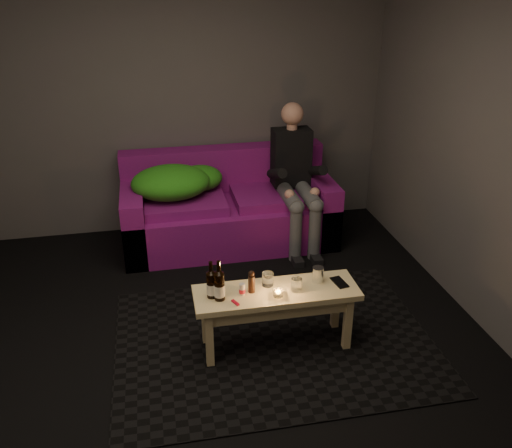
{
  "coord_description": "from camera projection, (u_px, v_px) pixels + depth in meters",
  "views": [
    {
      "loc": [
        -0.36,
        -2.99,
        2.47
      ],
      "look_at": [
        0.48,
        1.07,
        0.5
      ],
      "focal_mm": 38.0,
      "sensor_mm": 36.0,
      "label": 1
    }
  ],
  "objects": [
    {
      "name": "pepper_mill",
      "position": [
        251.0,
        284.0,
        3.66
      ],
      "size": [
        0.06,
        0.06,
        0.12
      ],
      "primitive_type": "cylinder",
      "rotation": [
        0.0,
        0.0,
        -0.28
      ],
      "color": "black",
      "rests_on": "coffee_table"
    },
    {
      "name": "beer_bottle_a",
      "position": [
        211.0,
        284.0,
        3.59
      ],
      "size": [
        0.07,
        0.07,
        0.27
      ],
      "color": "black",
      "rests_on": "coffee_table"
    },
    {
      "name": "salt_shaker",
      "position": [
        242.0,
        289.0,
        3.64
      ],
      "size": [
        0.05,
        0.05,
        0.08
      ],
      "primitive_type": "cylinder",
      "rotation": [
        0.0,
        0.0,
        -0.15
      ],
      "color": "silver",
      "rests_on": "coffee_table"
    },
    {
      "name": "tumbler_front",
      "position": [
        296.0,
        285.0,
        3.69
      ],
      "size": [
        0.09,
        0.09,
        0.09
      ],
      "primitive_type": "cylinder",
      "rotation": [
        0.0,
        0.0,
        -0.15
      ],
      "color": "white",
      "rests_on": "coffee_table"
    },
    {
      "name": "sofa",
      "position": [
        228.0,
        210.0,
        5.31
      ],
      "size": [
        2.01,
        0.9,
        0.86
      ],
      "color": "#7A1181",
      "rests_on": "floor"
    },
    {
      "name": "tealight",
      "position": [
        278.0,
        293.0,
        3.63
      ],
      "size": [
        0.07,
        0.07,
        0.05
      ],
      "color": "white",
      "rests_on": "coffee_table"
    },
    {
      "name": "beer_bottle_b",
      "position": [
        219.0,
        285.0,
        3.56
      ],
      "size": [
        0.07,
        0.07,
        0.29
      ],
      "color": "black",
      "rests_on": "coffee_table"
    },
    {
      "name": "steel_cup",
      "position": [
        318.0,
        274.0,
        3.79
      ],
      "size": [
        0.1,
        0.1,
        0.11
      ],
      "primitive_type": "cylinder",
      "rotation": [
        0.0,
        0.0,
        0.32
      ],
      "color": "silver",
      "rests_on": "coffee_table"
    },
    {
      "name": "green_blanket",
      "position": [
        175.0,
        182.0,
        5.06
      ],
      "size": [
        0.88,
        0.6,
        0.3
      ],
      "color": "#2D8618",
      "rests_on": "sofa"
    },
    {
      "name": "coffee_table",
      "position": [
        276.0,
        300.0,
        3.75
      ],
      "size": [
        1.14,
        0.38,
        0.46
      ],
      "rotation": [
        0.0,
        0.0,
        -0.01
      ],
      "color": "#E7CC87",
      "rests_on": "rug"
    },
    {
      "name": "rug",
      "position": [
        274.0,
        340.0,
        3.95
      ],
      "size": [
        2.29,
        1.68,
        0.01
      ],
      "primitive_type": "cube",
      "rotation": [
        0.0,
        0.0,
        -0.01
      ],
      "color": "black",
      "rests_on": "floor"
    },
    {
      "name": "smartphone",
      "position": [
        339.0,
        282.0,
        3.79
      ],
      "size": [
        0.1,
        0.16,
        0.01
      ],
      "primitive_type": "cube",
      "rotation": [
        0.0,
        0.0,
        0.15
      ],
      "color": "black",
      "rests_on": "coffee_table"
    },
    {
      "name": "floor",
      "position": [
        219.0,
        359.0,
        3.77
      ],
      "size": [
        4.5,
        4.5,
        0.0
      ],
      "primitive_type": "plane",
      "color": "black",
      "rests_on": "ground"
    },
    {
      "name": "room",
      "position": [
        202.0,
        109.0,
        3.48
      ],
      "size": [
        4.5,
        4.5,
        4.5
      ],
      "color": "silver",
      "rests_on": "ground"
    },
    {
      "name": "red_lighter",
      "position": [
        235.0,
        303.0,
        3.56
      ],
      "size": [
        0.05,
        0.07,
        0.01
      ],
      "primitive_type": "cube",
      "rotation": [
        0.0,
        0.0,
        0.43
      ],
      "color": "#B40B23",
      "rests_on": "coffee_table"
    },
    {
      "name": "person",
      "position": [
        295.0,
        175.0,
        5.11
      ],
      "size": [
        0.36,
        0.83,
        1.34
      ],
      "color": "black",
      "rests_on": "sofa"
    },
    {
      "name": "tumbler_back",
      "position": [
        268.0,
        279.0,
        3.75
      ],
      "size": [
        0.08,
        0.08,
        0.1
      ],
      "primitive_type": "cylinder",
      "rotation": [
        0.0,
        0.0,
        0.03
      ],
      "color": "white",
      "rests_on": "coffee_table"
    }
  ]
}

